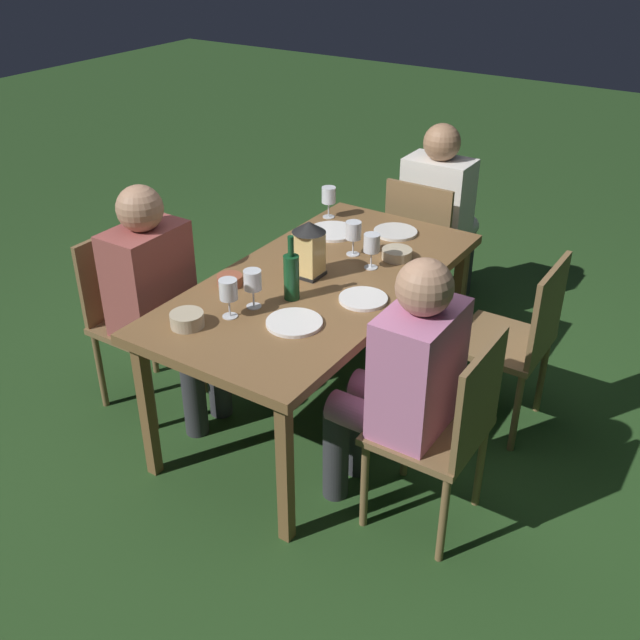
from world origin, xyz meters
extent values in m
plane|color=#26471E|center=(0.00, 0.00, 0.00)|extent=(16.00, 16.00, 0.00)
cube|color=brown|center=(0.00, 0.00, 0.70)|extent=(1.74, 0.86, 0.04)
cube|color=brown|center=(-0.80, -0.36, 0.34)|extent=(0.05, 0.05, 0.68)
cube|color=brown|center=(0.80, -0.36, 0.34)|extent=(0.05, 0.05, 0.68)
cube|color=brown|center=(-0.80, 0.36, 0.34)|extent=(0.05, 0.05, 0.68)
cube|color=brown|center=(0.80, 0.36, 0.34)|extent=(0.05, 0.05, 0.68)
cube|color=brown|center=(0.39, -0.75, 0.43)|extent=(0.42, 0.40, 0.03)
cube|color=brown|center=(0.39, -0.94, 0.66)|extent=(0.40, 0.02, 0.42)
cylinder|color=brown|center=(0.21, -0.58, 0.21)|extent=(0.03, 0.03, 0.42)
cylinder|color=brown|center=(0.57, -0.58, 0.21)|extent=(0.03, 0.03, 0.42)
cylinder|color=brown|center=(0.21, -0.92, 0.21)|extent=(0.03, 0.03, 0.42)
cylinder|color=brown|center=(0.57, -0.92, 0.21)|extent=(0.03, 0.03, 0.42)
cube|color=#9E4C47|center=(0.39, -0.69, 0.70)|extent=(0.38, 0.24, 0.50)
sphere|color=tan|center=(0.39, -0.69, 1.04)|extent=(0.21, 0.21, 0.21)
cylinder|color=#9E4C47|center=(0.30, -0.55, 0.46)|extent=(0.13, 0.36, 0.13)
cylinder|color=#9E4C47|center=(0.48, -0.55, 0.46)|extent=(0.13, 0.36, 0.13)
cylinder|color=#333338|center=(0.30, -0.39, 0.23)|extent=(0.11, 0.11, 0.45)
cylinder|color=#333338|center=(0.48, -0.39, 0.23)|extent=(0.11, 0.11, 0.45)
cube|color=brown|center=(0.39, 0.75, 0.43)|extent=(0.42, 0.40, 0.03)
cube|color=brown|center=(0.39, 0.94, 0.66)|extent=(0.40, 0.03, 0.42)
cylinder|color=brown|center=(0.57, 0.58, 0.21)|extent=(0.03, 0.03, 0.42)
cylinder|color=brown|center=(0.21, 0.58, 0.21)|extent=(0.03, 0.03, 0.42)
cylinder|color=brown|center=(0.57, 0.92, 0.21)|extent=(0.03, 0.03, 0.42)
cylinder|color=brown|center=(0.21, 0.92, 0.21)|extent=(0.03, 0.03, 0.42)
cube|color=#C675A3|center=(0.39, 0.69, 0.70)|extent=(0.38, 0.24, 0.50)
sphere|color=tan|center=(0.39, 0.69, 1.04)|extent=(0.21, 0.21, 0.21)
cylinder|color=#C675A3|center=(0.48, 0.55, 0.46)|extent=(0.13, 0.36, 0.13)
cylinder|color=#C675A3|center=(0.30, 0.55, 0.46)|extent=(0.13, 0.36, 0.13)
cylinder|color=#333338|center=(0.48, 0.39, 0.23)|extent=(0.11, 0.11, 0.45)
cylinder|color=#333338|center=(0.30, 0.39, 0.23)|extent=(0.11, 0.11, 0.45)
cube|color=brown|center=(-1.19, 0.00, 0.43)|extent=(0.40, 0.42, 0.03)
cube|color=brown|center=(-1.00, 0.00, 0.66)|extent=(0.03, 0.40, 0.42)
cylinder|color=brown|center=(-1.36, -0.18, 0.21)|extent=(0.03, 0.03, 0.42)
cylinder|color=brown|center=(-1.36, 0.18, 0.21)|extent=(0.03, 0.03, 0.42)
cylinder|color=brown|center=(-1.02, -0.18, 0.21)|extent=(0.03, 0.03, 0.42)
cylinder|color=brown|center=(-1.02, 0.18, 0.21)|extent=(0.03, 0.03, 0.42)
cube|color=white|center=(-1.25, 0.00, 0.70)|extent=(0.24, 0.38, 0.50)
sphere|color=#997051|center=(-1.25, 0.00, 1.04)|extent=(0.21, 0.21, 0.21)
cylinder|color=white|center=(-1.39, -0.09, 0.46)|extent=(0.36, 0.13, 0.13)
cylinder|color=white|center=(-1.39, 0.09, 0.46)|extent=(0.36, 0.13, 0.13)
cylinder|color=#333338|center=(-1.55, -0.09, 0.23)|extent=(0.11, 0.11, 0.45)
cylinder|color=#333338|center=(-1.55, 0.09, 0.23)|extent=(0.11, 0.11, 0.45)
cube|color=brown|center=(-0.39, 0.75, 0.43)|extent=(0.42, 0.40, 0.03)
cube|color=brown|center=(-0.39, 0.94, 0.66)|extent=(0.40, 0.03, 0.42)
cylinder|color=brown|center=(-0.21, 0.58, 0.21)|extent=(0.03, 0.03, 0.42)
cylinder|color=brown|center=(-0.57, 0.58, 0.21)|extent=(0.03, 0.03, 0.42)
cylinder|color=brown|center=(-0.21, 0.92, 0.21)|extent=(0.03, 0.03, 0.42)
cylinder|color=brown|center=(-0.57, 0.92, 0.21)|extent=(0.03, 0.03, 0.42)
cube|color=black|center=(0.00, -0.06, 0.73)|extent=(0.12, 0.12, 0.01)
cube|color=#F9D17A|center=(0.00, -0.06, 0.84)|extent=(0.11, 0.11, 0.20)
cone|color=black|center=(0.00, -0.06, 0.96)|extent=(0.15, 0.15, 0.05)
cylinder|color=#144723|center=(0.22, 0.00, 0.82)|extent=(0.07, 0.07, 0.20)
cylinder|color=#144723|center=(0.22, 0.00, 0.97)|extent=(0.03, 0.03, 0.09)
cylinder|color=silver|center=(0.37, -0.09, 0.73)|extent=(0.06, 0.06, 0.00)
cylinder|color=silver|center=(0.37, -0.09, 0.77)|extent=(0.01, 0.01, 0.08)
cylinder|color=silver|center=(0.37, -0.09, 0.85)|extent=(0.08, 0.08, 0.08)
cylinder|color=maroon|center=(0.37, -0.09, 0.83)|extent=(0.07, 0.07, 0.03)
cylinder|color=silver|center=(-0.65, -0.36, 0.73)|extent=(0.06, 0.06, 0.00)
cylinder|color=silver|center=(-0.65, -0.36, 0.77)|extent=(0.01, 0.01, 0.08)
cylinder|color=silver|center=(-0.65, -0.36, 0.85)|extent=(0.08, 0.08, 0.08)
cylinder|color=maroon|center=(-0.65, -0.36, 0.83)|extent=(0.07, 0.07, 0.03)
cylinder|color=silver|center=(-0.22, 0.14, 0.73)|extent=(0.06, 0.06, 0.00)
cylinder|color=silver|center=(-0.22, 0.14, 0.77)|extent=(0.01, 0.01, 0.08)
cylinder|color=silver|center=(-0.22, 0.14, 0.85)|extent=(0.08, 0.08, 0.08)
cylinder|color=maroon|center=(-0.22, 0.14, 0.83)|extent=(0.07, 0.07, 0.03)
cylinder|color=silver|center=(-0.31, -0.01, 0.73)|extent=(0.06, 0.06, 0.00)
cylinder|color=silver|center=(-0.31, -0.01, 0.77)|extent=(0.01, 0.01, 0.08)
cylinder|color=silver|center=(-0.31, -0.01, 0.85)|extent=(0.08, 0.08, 0.08)
cylinder|color=maroon|center=(-0.31, -0.01, 0.83)|extent=(0.07, 0.07, 0.03)
cylinder|color=silver|center=(0.49, -0.12, 0.73)|extent=(0.06, 0.06, 0.00)
cylinder|color=silver|center=(0.49, -0.12, 0.77)|extent=(0.01, 0.01, 0.08)
cylinder|color=silver|center=(0.49, -0.12, 0.85)|extent=(0.08, 0.08, 0.08)
cylinder|color=maroon|center=(0.49, -0.12, 0.83)|extent=(0.07, 0.07, 0.03)
cylinder|color=white|center=(0.40, 0.14, 0.73)|extent=(0.23, 0.23, 0.01)
cylinder|color=silver|center=(-0.65, 0.04, 0.73)|extent=(0.23, 0.23, 0.01)
cylinder|color=white|center=(-0.48, -0.23, 0.73)|extent=(0.26, 0.26, 0.01)
cylinder|color=white|center=(0.07, 0.27, 0.73)|extent=(0.21, 0.21, 0.01)
cylinder|color=#BCAD8E|center=(0.65, -0.22, 0.75)|extent=(0.14, 0.14, 0.06)
cylinder|color=#424C1E|center=(0.65, -0.22, 0.77)|extent=(0.12, 0.12, 0.02)
cylinder|color=#9E5138|center=(0.27, -0.30, 0.75)|extent=(0.11, 0.11, 0.05)
cylinder|color=tan|center=(0.27, -0.30, 0.76)|extent=(0.10, 0.10, 0.01)
cylinder|color=#BCAD8E|center=(-0.38, 0.19, 0.75)|extent=(0.14, 0.14, 0.05)
cylinder|color=#477533|center=(-0.38, 0.19, 0.76)|extent=(0.12, 0.12, 0.01)
camera|label=1|loc=(2.52, 1.63, 2.23)|focal=41.45mm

